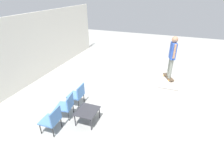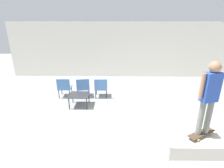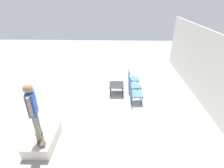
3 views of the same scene
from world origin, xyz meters
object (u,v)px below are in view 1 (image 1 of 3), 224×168
Objects in this scene: skate_ramp_box at (168,84)px; skateboard_on_ramp at (168,77)px; patio_chair_right at (78,94)px; coffee_table at (87,112)px; patio_chair_left at (52,119)px; person_skater at (172,54)px; patio_chair_center at (66,105)px.

skate_ramp_box is 0.34m from skateboard_on_ramp.
coffee_table is at bearing 44.21° from patio_chair_right.
patio_chair_left is (-0.75, 0.78, 0.07)m from coffee_table.
skate_ramp_box is 1.63× the size of patio_chair_left.
skate_ramp_box is 1.73× the size of skateboard_on_ramp.
patio_chair_left is at bearing 114.21° from skateboard_on_ramp.
coffee_table is 1.09m from patio_chair_right.
skate_ramp_box is at bearing 174.36° from person_skater.
person_skater is at bearing 127.31° from patio_chair_center.
patio_chair_left is at bearing 142.09° from skate_ramp_box.
skate_ramp_box is at bearing 160.44° from skateboard_on_ramp.
patio_chair_right is at bearing 45.90° from coffee_table.
skate_ramp_box is 0.77× the size of person_skater.
patio_chair_left is at bearing -10.72° from patio_chair_center.
patio_chair_left is at bearing 133.89° from coffee_table.
patio_chair_left and patio_chair_center have the same top height.
patio_chair_left is at bearing 128.12° from person_skater.
patio_chair_center and patio_chair_right have the same top height.
skateboard_on_ramp and coffee_table have the same top height.
person_skater is 2.42× the size of coffee_table.
patio_chair_right is (-2.69, 3.07, 0.03)m from skateboard_on_ramp.
person_skater reaches higher than patio_chair_right.
coffee_table is 1.09m from patio_chair_left.
patio_chair_center is at bearing 122.44° from person_skater.
skateboard_on_ramp is 0.94× the size of patio_chair_right.
skate_ramp_box is 4.49m from patio_chair_center.
patio_chair_center is (0.77, 0.00, 0.00)m from patio_chair_left.
person_skater is 2.12× the size of patio_chair_center.
person_skater is 2.12× the size of patio_chair_right.
patio_chair_center is (-3.43, 3.07, -1.05)m from person_skater.
coffee_table is at bearing 131.95° from patio_chair_left.
patio_chair_right is (-2.69, 3.07, -1.05)m from person_skater.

